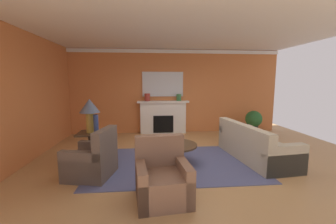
{
  "coord_description": "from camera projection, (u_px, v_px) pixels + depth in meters",
  "views": [
    {
      "loc": [
        -0.83,
        -4.83,
        1.81
      ],
      "look_at": [
        -0.31,
        1.0,
        1.0
      ],
      "focal_mm": 23.07,
      "sensor_mm": 36.0,
      "label": 1
    }
  ],
  "objects": [
    {
      "name": "armchair_facing_fireplace",
      "position": [
        162.0,
        180.0,
        3.35
      ],
      "size": [
        0.88,
        0.88,
        0.95
      ],
      "color": "brown",
      "rests_on": "ground_plane"
    },
    {
      "name": "area_rug",
      "position": [
        174.0,
        163.0,
        4.84
      ],
      "size": [
        3.61,
        2.34,
        0.01
      ],
      "primitive_type": "cube",
      "color": "#4C517A",
      "rests_on": "ground_plane"
    },
    {
      "name": "vase_mantel_left",
      "position": [
        147.0,
        97.0,
        7.46
      ],
      "size": [
        0.19,
        0.19,
        0.26
      ],
      "primitive_type": "cylinder",
      "color": "#9E3328",
      "rests_on": "fireplace"
    },
    {
      "name": "coffee_table",
      "position": [
        174.0,
        149.0,
        4.8
      ],
      "size": [
        1.0,
        1.0,
        0.45
      ],
      "color": "#3D2D1E",
      "rests_on": "ground_plane"
    },
    {
      "name": "book_red_cover",
      "position": [
        168.0,
        143.0,
        4.82
      ],
      "size": [
        0.23,
        0.19,
        0.03
      ],
      "primitive_type": "cube",
      "rotation": [
        0.0,
        0.0,
        0.25
      ],
      "color": "tan",
      "rests_on": "coffee_table"
    },
    {
      "name": "book_art_folio",
      "position": [
        173.0,
        140.0,
        4.86
      ],
      "size": [
        0.27,
        0.21,
        0.05
      ],
      "primitive_type": "cube",
      "rotation": [
        0.0,
        0.0,
        -0.32
      ],
      "color": "navy",
      "rests_on": "coffee_table"
    },
    {
      "name": "vase_mantel_right",
      "position": [
        179.0,
        97.0,
        7.55
      ],
      "size": [
        0.16,
        0.16,
        0.24
      ],
      "primitive_type": "cylinder",
      "color": "#33703D",
      "rests_on": "fireplace"
    },
    {
      "name": "table_lamp",
      "position": [
        90.0,
        109.0,
        4.73
      ],
      "size": [
        0.44,
        0.44,
        0.75
      ],
      "color": "#B28E38",
      "rests_on": "side_table"
    },
    {
      "name": "wall_fireplace",
      "position": [
        172.0,
        92.0,
        7.76
      ],
      "size": [
        7.7,
        0.12,
        2.95
      ],
      "primitive_type": "cube",
      "color": "#CC723D",
      "rests_on": "ground_plane"
    },
    {
      "name": "armchair_near_window",
      "position": [
        92.0,
        161.0,
        4.15
      ],
      "size": [
        0.96,
        0.96,
        0.95
      ],
      "color": "brown",
      "rests_on": "ground_plane"
    },
    {
      "name": "potted_plant",
      "position": [
        254.0,
        121.0,
        7.47
      ],
      "size": [
        0.56,
        0.56,
        0.83
      ],
      "color": "#333333",
      "rests_on": "ground_plane"
    },
    {
      "name": "sofa",
      "position": [
        254.0,
        147.0,
        5.1
      ],
      "size": [
        1.13,
        2.19,
        0.85
      ],
      "color": "#BCB299",
      "rests_on": "ground_plane"
    },
    {
      "name": "wall_window",
      "position": [
        25.0,
        97.0,
        4.87
      ],
      "size": [
        0.12,
        6.31,
        2.95
      ],
      "primitive_type": "cube",
      "color": "#CC723D",
      "rests_on": "ground_plane"
    },
    {
      "name": "vase_on_side_table",
      "position": [
        96.0,
        124.0,
        4.67
      ],
      "size": [
        0.1,
        0.1,
        0.42
      ],
      "primitive_type": "cylinder",
      "color": "navy",
      "rests_on": "side_table"
    },
    {
      "name": "mantel_mirror",
      "position": [
        163.0,
        84.0,
        7.61
      ],
      "size": [
        1.44,
        0.04,
        0.86
      ],
      "primitive_type": "cube",
      "color": "silver"
    },
    {
      "name": "ceiling_panel",
      "position": [
        184.0,
        31.0,
        4.98
      ],
      "size": [
        7.7,
        6.31,
        0.06
      ],
      "primitive_type": "cube",
      "color": "white"
    },
    {
      "name": "ground_plane",
      "position": [
        185.0,
        160.0,
        5.09
      ],
      "size": [
        9.23,
        9.23,
        0.0
      ],
      "primitive_type": "plane",
      "color": "tan"
    },
    {
      "name": "side_table",
      "position": [
        92.0,
        145.0,
        4.85
      ],
      "size": [
        0.56,
        0.56,
        0.7
      ],
      "color": "#3D2D1E",
      "rests_on": "ground_plane"
    },
    {
      "name": "book_small_novel",
      "position": [
        171.0,
        138.0,
        4.86
      ],
      "size": [
        0.28,
        0.25,
        0.06
      ],
      "primitive_type": "cube",
      "rotation": [
        0.0,
        0.0,
        0.35
      ],
      "color": "navy",
      "rests_on": "coffee_table"
    },
    {
      "name": "crown_moulding",
      "position": [
        172.0,
        51.0,
        7.49
      ],
      "size": [
        7.7,
        0.08,
        0.12
      ],
      "primitive_type": "cube",
      "color": "white"
    },
    {
      "name": "fireplace",
      "position": [
        163.0,
        118.0,
        7.65
      ],
      "size": [
        1.8,
        0.35,
        1.16
      ],
      "color": "white",
      "rests_on": "ground_plane"
    }
  ]
}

